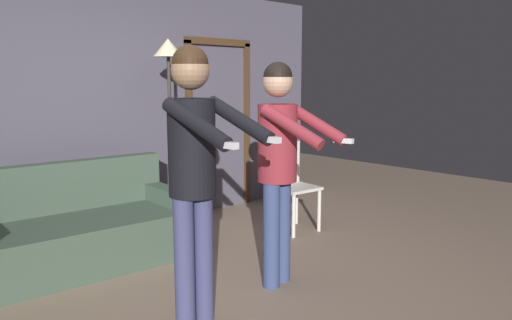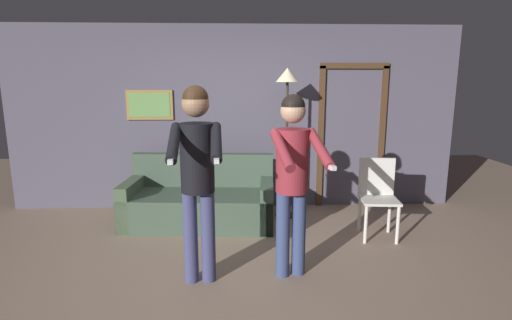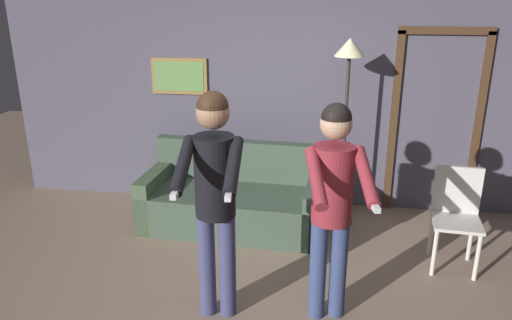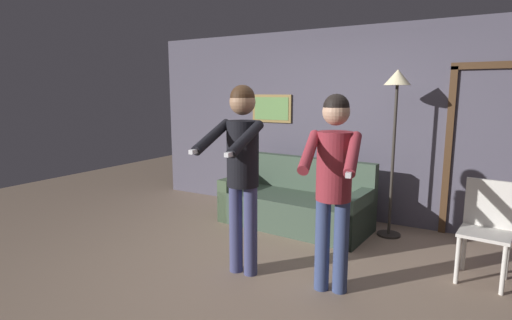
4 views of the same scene
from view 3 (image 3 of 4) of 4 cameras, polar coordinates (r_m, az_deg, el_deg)
ground_plane at (r=4.22m, az=0.18°, el=-16.73°), size 12.00×12.00×0.00m
back_wall_assembly at (r=5.72m, az=3.20°, el=7.38°), size 6.40×0.10×2.60m
couch at (r=5.41m, az=-2.57°, el=-4.76°), size 1.96×0.98×0.87m
torchiere_lamp at (r=5.16m, az=10.49°, el=9.54°), size 0.31×0.31×2.00m
person_standing_left at (r=3.65m, az=-4.77°, el=-2.94°), size 0.46×0.74×1.80m
person_standing_right at (r=3.68m, az=8.77°, el=-3.93°), size 0.52×0.67×1.72m
dining_chair_distant at (r=4.94m, az=21.90°, el=-5.50°), size 0.46×0.46×0.93m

